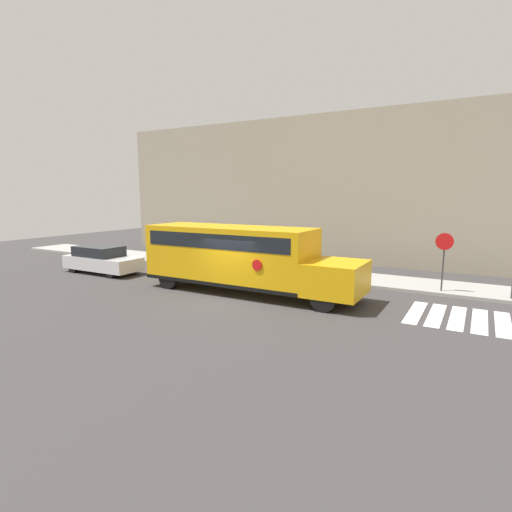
# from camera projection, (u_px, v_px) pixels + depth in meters

# --- Properties ---
(ground_plane) EXTENTS (60.00, 60.00, 0.00)m
(ground_plane) POSITION_uv_depth(u_px,v_px,m) (227.00, 300.00, 16.67)
(ground_plane) COLOR #3A3838
(sidewalk_strip) EXTENTS (44.00, 3.00, 0.15)m
(sidewalk_strip) POSITION_uv_depth(u_px,v_px,m) (292.00, 272.00, 22.24)
(sidewalk_strip) COLOR #9E9E99
(sidewalk_strip) RESTS_ON ground
(building_backdrop) EXTENTS (32.00, 4.00, 9.37)m
(building_backdrop) POSITION_uv_depth(u_px,v_px,m) (332.00, 189.00, 27.12)
(building_backdrop) COLOR #9E937F
(building_backdrop) RESTS_ON ground
(crosswalk_stripes) EXTENTS (4.00, 3.20, 0.01)m
(crosswalk_stripes) POSITION_uv_depth(u_px,v_px,m) (468.00, 319.00, 14.05)
(crosswalk_stripes) COLOR white
(crosswalk_stripes) RESTS_ON ground
(school_bus) EXTENTS (9.97, 2.57, 2.94)m
(school_bus) POSITION_uv_depth(u_px,v_px,m) (239.00, 255.00, 17.77)
(school_bus) COLOR #EAA80F
(school_bus) RESTS_ON ground
(parked_car) EXTENTS (4.61, 1.80, 1.49)m
(parked_car) POSITION_uv_depth(u_px,v_px,m) (102.00, 260.00, 22.31)
(parked_car) COLOR silver
(parked_car) RESTS_ON ground
(stop_sign) EXTENTS (0.73, 0.10, 2.71)m
(stop_sign) POSITION_uv_depth(u_px,v_px,m) (444.00, 254.00, 17.33)
(stop_sign) COLOR #38383A
(stop_sign) RESTS_ON ground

